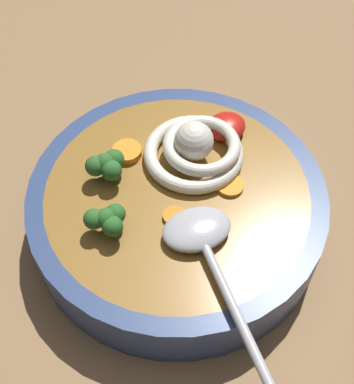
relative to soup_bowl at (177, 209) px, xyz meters
The scene contains 10 objects.
table_slab 5.22cm from the soup_bowl, 35.56° to the left, with size 134.67×134.67×4.09cm, color #936D47.
soup_bowl is the anchor object (origin of this frame).
noodle_pile 5.96cm from the soup_bowl, 27.96° to the left, with size 10.45×10.24×4.20cm.
soup_spoon 7.08cm from the soup_bowl, 108.57° to the right, with size 8.70×17.39×1.60cm.
chili_sauce_dollop 9.47cm from the soup_bowl, 17.86° to the left, with size 3.95×3.56×1.78cm, color red.
broccoli_floret_right 7.92cm from the soup_bowl, 126.34° to the left, with size 3.69×3.18×2.92cm.
broccoli_floret_center 8.41cm from the soup_bowl, behind, with size 3.51×3.02×2.77cm.
carrot_slice_front 5.64cm from the soup_bowl, 32.07° to the right, with size 2.52×2.52×0.41cm, color orange.
carrot_slice_near_spoon 7.23cm from the soup_bowl, 97.52° to the left, with size 2.78×2.78×0.72cm, color orange.
carrot_slice_beside_chili 3.98cm from the soup_bowl, 133.36° to the right, with size 2.04×2.04×0.41cm, color orange.
Camera 1 is at (-19.82, -23.74, 48.30)cm, focal length 49.95 mm.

